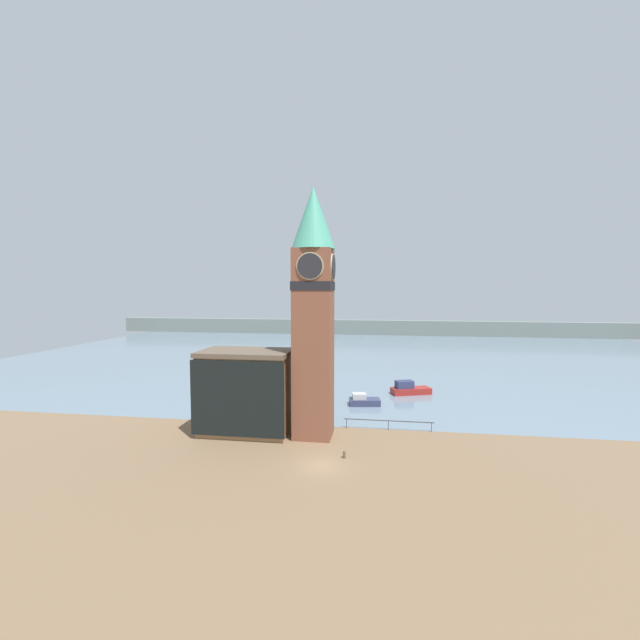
# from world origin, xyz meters

# --- Properties ---
(ground_plane) EXTENTS (160.00, 160.00, 0.00)m
(ground_plane) POSITION_xyz_m (0.00, 0.00, 0.00)
(ground_plane) COLOR brown
(water) EXTENTS (160.00, 120.00, 0.00)m
(water) POSITION_xyz_m (0.00, 71.06, -0.00)
(water) COLOR slate
(water) RESTS_ON ground_plane
(far_shoreline) EXTENTS (180.00, 3.00, 5.00)m
(far_shoreline) POSITION_xyz_m (0.00, 111.06, 2.50)
(far_shoreline) COLOR slate
(far_shoreline) RESTS_ON water
(pier_railing) EXTENTS (9.96, 0.08, 1.09)m
(pier_railing) POSITION_xyz_m (5.98, 10.81, 0.95)
(pier_railing) COLOR #333338
(pier_railing) RESTS_ON ground_plane
(clock_tower) EXTENTS (4.57, 4.57, 26.29)m
(clock_tower) POSITION_xyz_m (-1.98, 7.72, 13.97)
(clock_tower) COLOR brown
(clock_tower) RESTS_ON ground_plane
(pier_building) EXTENTS (9.96, 6.22, 9.05)m
(pier_building) POSITION_xyz_m (-9.50, 7.77, 4.55)
(pier_building) COLOR #9E754C
(pier_building) RESTS_ON ground_plane
(boat_near) EXTENTS (4.40, 2.75, 1.60)m
(boat_near) POSITION_xyz_m (2.71, 20.76, 0.60)
(boat_near) COLOR #333856
(boat_near) RESTS_ON water
(boat_far) EXTENTS (6.22, 4.00, 2.04)m
(boat_far) POSITION_xyz_m (9.19, 27.88, 0.74)
(boat_far) COLOR maroon
(boat_far) RESTS_ON water
(mooring_bollard_near) EXTENTS (0.27, 0.27, 0.73)m
(mooring_bollard_near) POSITION_xyz_m (1.85, 2.14, 0.40)
(mooring_bollard_near) COLOR brown
(mooring_bollard_near) RESTS_ON ground_plane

